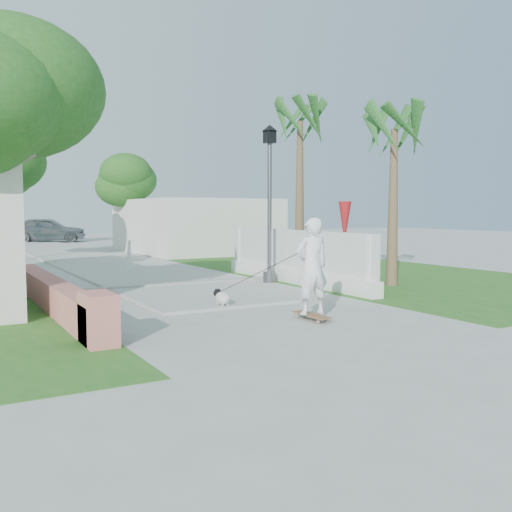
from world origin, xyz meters
TOP-DOWN VIEW (x-y plane):
  - ground at (0.00, 0.00)m, footprint 90.00×90.00m
  - path_strip at (0.00, 20.00)m, footprint 3.20×36.00m
  - curb at (0.00, 6.00)m, footprint 6.50×0.25m
  - grass_right at (7.00, 8.00)m, footprint 8.00×20.00m
  - pink_wall at (-3.30, 3.55)m, footprint 0.45×8.20m
  - lattice_fence at (3.40, 5.00)m, footprint 0.35×7.00m
  - building_right at (6.00, 18.00)m, footprint 6.00×8.00m
  - street_lamp at (2.90, 5.50)m, footprint 0.44×0.44m
  - bollard at (0.20, 10.00)m, footprint 0.14×0.14m
  - patio_umbrella at (4.80, 4.50)m, footprint 0.36×0.36m
  - tree_path_left at (-2.98, 15.98)m, footprint 3.40×3.40m
  - tree_path_right at (3.22, 19.98)m, footprint 3.00×3.00m
  - palm_far at (4.60, 6.50)m, footprint 1.80×1.80m
  - palm_near at (5.40, 3.20)m, footprint 1.80×1.80m
  - skateboarder at (0.25, 1.03)m, footprint 1.17×2.72m
  - dog at (-0.20, 2.30)m, footprint 0.30×0.59m
  - parked_car at (1.20, 31.07)m, footprint 5.19×3.32m

SIDE VIEW (x-z plane):
  - ground at x=0.00m, z-range 0.00..0.00m
  - grass_right at x=7.00m, z-range 0.00..0.01m
  - path_strip at x=0.00m, z-range 0.00..0.06m
  - curb at x=0.00m, z-range 0.00..0.10m
  - dog at x=-0.20m, z-range 0.02..0.42m
  - pink_wall at x=-3.30m, z-range -0.09..0.71m
  - lattice_fence at x=3.40m, z-range -0.21..1.29m
  - bollard at x=0.20m, z-range 0.04..1.13m
  - parked_car at x=1.20m, z-range 0.00..1.64m
  - skateboarder at x=0.25m, z-range -0.11..1.79m
  - building_right at x=6.00m, z-range 0.00..2.60m
  - patio_umbrella at x=4.80m, z-range 0.54..2.84m
  - street_lamp at x=2.90m, z-range 0.21..4.65m
  - tree_path_right at x=3.22m, z-range 1.10..5.89m
  - tree_path_left at x=-2.98m, z-range 1.21..6.43m
  - palm_near at x=5.40m, z-range 1.60..6.30m
  - palm_far at x=4.60m, z-range 1.83..7.13m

